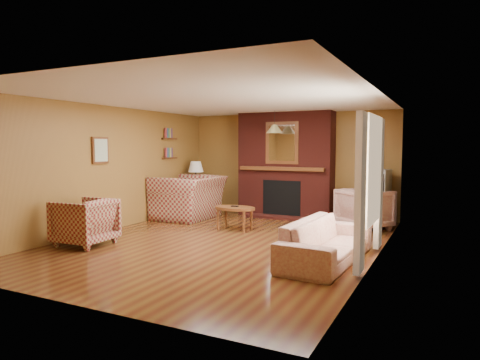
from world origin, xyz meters
The scene contains 20 objects.
floor centered at (0.00, 0.00, 0.00)m, with size 6.50×6.50×0.00m, color #4B2010.
ceiling centered at (0.00, 0.00, 2.40)m, with size 6.50×6.50×0.00m, color white.
wall_back centered at (0.00, 3.25, 1.20)m, with size 6.50×6.50×0.00m, color olive.
wall_front centered at (0.00, -3.25, 1.20)m, with size 6.50×6.50×0.00m, color olive.
wall_left centered at (-2.50, 0.00, 1.20)m, with size 6.50×6.50×0.00m, color olive.
wall_right centered at (2.50, 0.00, 1.20)m, with size 6.50×6.50×0.00m, color olive.
fireplace centered at (0.00, 2.98, 1.18)m, with size 2.20×0.82×2.40m.
window_right centered at (2.45, -0.20, 1.13)m, with size 0.10×1.85×2.00m.
bookshelf centered at (-2.44, 1.90, 1.67)m, with size 0.09×0.55×0.71m.
botanical_print centered at (-2.47, -0.30, 1.55)m, with size 0.05×0.40×0.50m.
pendant_light centered at (0.00, 2.30, 2.00)m, with size 0.36×0.36×0.48m.
plaid_loveseat centered at (-1.85, 1.75, 0.48)m, with size 1.47×1.28×0.95m, color maroon.
plaid_armchair centered at (-1.95, -1.22, 0.38)m, with size 0.82×0.84×0.77m, color maroon.
floral_sofa centered at (1.90, -0.47, 0.29)m, with size 2.02×0.79×0.59m, color #C0B695.
floral_armchair centered at (1.94, 2.22, 0.40)m, with size 0.85×0.88×0.80m, color #C0B695.
coffee_table centered at (-0.30, 0.99, 0.39)m, with size 0.84×0.52×0.47m.
side_table centered at (-2.10, 2.45, 0.33)m, with size 0.49×0.49×0.65m, color brown.
table_lamp centered at (-2.10, 2.45, 0.99)m, with size 0.37×0.37×0.61m.
tv_stand centered at (2.05, 2.80, 0.33)m, with size 0.61×0.55×0.66m, color black.
crt_tv centered at (2.05, 2.79, 0.91)m, with size 0.59×0.59×0.49m.
Camera 1 is at (3.43, -6.32, 1.63)m, focal length 32.00 mm.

